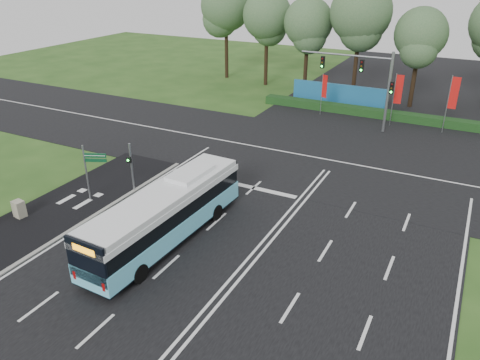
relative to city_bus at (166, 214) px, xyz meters
The scene contains 16 objects.
ground 5.74m from the city_bus, 32.03° to the left, with size 120.00×120.00×0.00m, color #284D19.
road_main 5.74m from the city_bus, 32.03° to the left, with size 20.00×120.00×0.04m, color black.
road_cross 15.72m from the city_bus, 72.63° to the left, with size 120.00×14.00×0.05m, color black.
bike_path 7.99m from the city_bus, behind, with size 5.00×18.00×0.06m, color black.
kerb_strip 5.66m from the city_bus, behind, with size 0.25×18.00×0.12m, color gray.
city_bus is the anchor object (origin of this frame).
pedestrian_signal 6.79m from the city_bus, 144.62° to the left, with size 0.30×0.41×3.35m.
street_sign 7.21m from the city_bus, 165.12° to the left, with size 1.34×0.64×3.70m.
utility_cabinet 9.54m from the city_bus, 168.29° to the right, with size 0.65×0.54×1.08m, color #A49D84.
banner_flag_left 25.66m from the city_bus, 89.36° to the left, with size 0.57×0.26×4.07m.
banner_flag_mid 26.47m from the city_bus, 74.41° to the left, with size 0.71×0.14×4.83m.
banner_flag_right 28.10m from the city_bus, 65.51° to the left, with size 0.76×0.08×5.11m.
traffic_light_gantry 24.11m from the city_bus, 78.24° to the left, with size 8.41×0.28×7.00m.
hedge 27.84m from the city_bus, 80.34° to the left, with size 22.00×1.20×0.80m, color #153714.
blue_hoarding 29.93m from the city_bus, 88.72° to the left, with size 10.00×0.30×2.20m, color #1B6092.
eucalyptus_row 34.83m from the city_bus, 85.34° to the left, with size 42.41×9.13×12.92m.
Camera 1 is at (8.75, -20.39, 13.90)m, focal length 35.00 mm.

